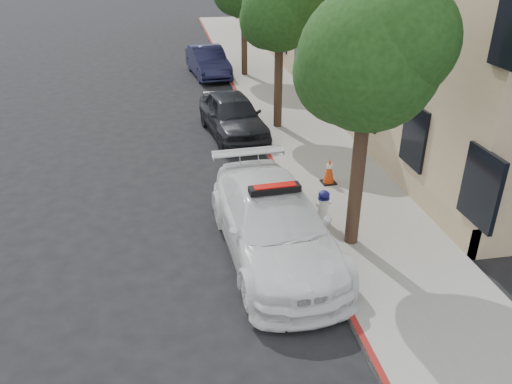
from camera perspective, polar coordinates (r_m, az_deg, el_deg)
The scene contains 10 objects.
ground at distance 12.85m, azimuth -4.61°, elevation -2.61°, with size 120.00×120.00×0.00m, color black.
sidewalk at distance 22.50m, azimuth 2.06°, elevation 10.83°, with size 3.20×50.00×0.15m, color gray.
curb_strip at distance 22.25m, azimuth -1.90°, elevation 10.64°, with size 0.12×50.00×0.15m, color maroon.
tree_near at distance 10.11m, azimuth 13.00°, elevation 14.62°, with size 2.92×2.82×5.62m.
tree_mid at distance 17.69m, azimuth 2.84°, elevation 19.91°, with size 2.77×2.64×5.43m.
police_car at distance 10.89m, azimuth 2.08°, elevation -3.61°, with size 2.54×5.53×1.72m.
parked_car_mid at distance 17.87m, azimuth -2.70°, elevation 8.78°, with size 1.78×4.42×1.51m, color black.
parked_car_far at distance 26.38m, azimuth -5.53°, elevation 14.62°, with size 1.56×4.47×1.47m, color #151636.
fire_hydrant at distance 12.06m, azimuth 7.68°, elevation -1.76°, with size 0.37×0.33×0.87m.
traffic_cone at distance 14.12m, azimuth 8.36°, elevation 2.42°, with size 0.42×0.42×0.76m.
Camera 1 is at (-0.90, -11.15, 6.32)m, focal length 35.00 mm.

